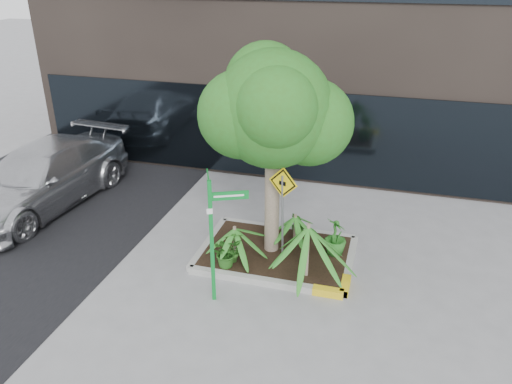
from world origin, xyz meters
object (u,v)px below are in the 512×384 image
(parked_car, at_px, (42,177))
(street_sign_post, at_px, (214,227))
(cattle_sign, at_px, (283,199))
(tree, at_px, (274,109))

(parked_car, distance_m, street_sign_post, 6.37)
(street_sign_post, height_order, cattle_sign, street_sign_post)
(parked_car, height_order, cattle_sign, cattle_sign)
(tree, height_order, street_sign_post, tree)
(tree, height_order, cattle_sign, tree)
(tree, xyz_separation_m, cattle_sign, (0.32, -0.41, -1.71))
(tree, distance_m, cattle_sign, 1.79)
(tree, height_order, parked_car, tree)
(parked_car, bearing_deg, cattle_sign, -4.12)
(parked_car, relative_size, cattle_sign, 2.56)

